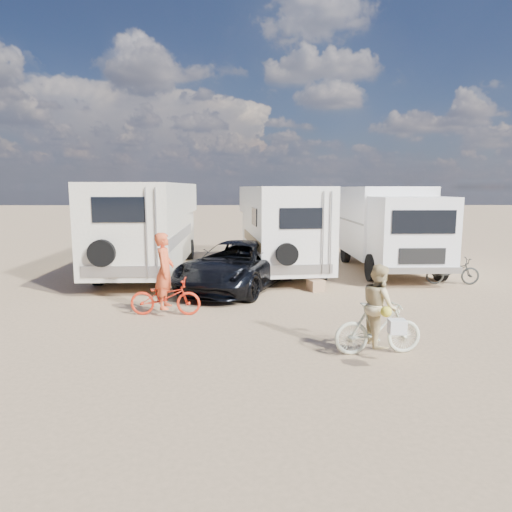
{
  "coord_description": "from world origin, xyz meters",
  "views": [
    {
      "loc": [
        -1.25,
        -10.29,
        3.13
      ],
      "look_at": [
        -1.09,
        1.87,
        1.3
      ],
      "focal_mm": 32.14,
      "sensor_mm": 36.0,
      "label": 1
    }
  ],
  "objects_px": {
    "bike_woman": "(378,328)",
    "crate": "(316,285)",
    "rv_main": "(280,229)",
    "rider_woman": "(379,314)",
    "rv_left": "(150,227)",
    "bike_parked": "(453,271)",
    "rider_man": "(165,278)",
    "dark_suv": "(238,265)",
    "bike_man": "(165,297)",
    "box_truck": "(389,229)",
    "cooler": "(206,288)"
  },
  "relations": [
    {
      "from": "bike_man",
      "to": "cooler",
      "type": "distance_m",
      "value": 2.24
    },
    {
      "from": "bike_parked",
      "to": "box_truck",
      "type": "bearing_deg",
      "value": 34.12
    },
    {
      "from": "rv_main",
      "to": "rider_man",
      "type": "bearing_deg",
      "value": -124.38
    },
    {
      "from": "bike_man",
      "to": "rider_man",
      "type": "height_order",
      "value": "rider_man"
    },
    {
      "from": "rider_woman",
      "to": "crate",
      "type": "height_order",
      "value": "rider_woman"
    },
    {
      "from": "rv_main",
      "to": "crate",
      "type": "relative_size",
      "value": 16.41
    },
    {
      "from": "bike_man",
      "to": "bike_parked",
      "type": "height_order",
      "value": "bike_man"
    },
    {
      "from": "rv_left",
      "to": "box_truck",
      "type": "bearing_deg",
      "value": -2.41
    },
    {
      "from": "box_truck",
      "to": "crate",
      "type": "relative_size",
      "value": 15.25
    },
    {
      "from": "dark_suv",
      "to": "cooler",
      "type": "relative_size",
      "value": 9.95
    },
    {
      "from": "rider_man",
      "to": "crate",
      "type": "relative_size",
      "value": 4.35
    },
    {
      "from": "rv_left",
      "to": "dark_suv",
      "type": "distance_m",
      "value": 4.71
    },
    {
      "from": "rider_woman",
      "to": "rider_man",
      "type": "bearing_deg",
      "value": 53.58
    },
    {
      "from": "rider_woman",
      "to": "cooler",
      "type": "bearing_deg",
      "value": 32.38
    },
    {
      "from": "crate",
      "to": "rider_man",
      "type": "bearing_deg",
      "value": -147.53
    },
    {
      "from": "rv_main",
      "to": "cooler",
      "type": "height_order",
      "value": "rv_main"
    },
    {
      "from": "bike_parked",
      "to": "rider_man",
      "type": "bearing_deg",
      "value": 117.47
    },
    {
      "from": "rider_man",
      "to": "dark_suv",
      "type": "bearing_deg",
      "value": -28.36
    },
    {
      "from": "bike_man",
      "to": "rider_man",
      "type": "relative_size",
      "value": 0.93
    },
    {
      "from": "bike_man",
      "to": "cooler",
      "type": "bearing_deg",
      "value": -20.06
    },
    {
      "from": "rider_man",
      "to": "rider_woman",
      "type": "xyz_separation_m",
      "value": [
        4.5,
        -2.74,
        -0.16
      ]
    },
    {
      "from": "bike_woman",
      "to": "crate",
      "type": "bearing_deg",
      "value": -0.7
    },
    {
      "from": "rider_man",
      "to": "cooler",
      "type": "xyz_separation_m",
      "value": [
        0.81,
        2.08,
        -0.72
      ]
    },
    {
      "from": "dark_suv",
      "to": "bike_parked",
      "type": "bearing_deg",
      "value": 26.88
    },
    {
      "from": "box_truck",
      "to": "bike_man",
      "type": "xyz_separation_m",
      "value": [
        -7.3,
        -6.0,
        -1.12
      ]
    },
    {
      "from": "bike_woman",
      "to": "bike_parked",
      "type": "height_order",
      "value": "bike_woman"
    },
    {
      "from": "rv_main",
      "to": "box_truck",
      "type": "height_order",
      "value": "rv_main"
    },
    {
      "from": "bike_man",
      "to": "bike_woman",
      "type": "relative_size",
      "value": 1.03
    },
    {
      "from": "box_truck",
      "to": "bike_man",
      "type": "relative_size",
      "value": 3.77
    },
    {
      "from": "dark_suv",
      "to": "cooler",
      "type": "distance_m",
      "value": 1.4
    },
    {
      "from": "crate",
      "to": "rv_main",
      "type": "bearing_deg",
      "value": 104.25
    },
    {
      "from": "box_truck",
      "to": "dark_suv",
      "type": "relative_size",
      "value": 1.25
    },
    {
      "from": "rv_left",
      "to": "bike_parked",
      "type": "height_order",
      "value": "rv_left"
    },
    {
      "from": "rv_left",
      "to": "bike_parked",
      "type": "xyz_separation_m",
      "value": [
        10.33,
        -2.67,
        -1.19
      ]
    },
    {
      "from": "bike_parked",
      "to": "dark_suv",
      "type": "bearing_deg",
      "value": 99.46
    },
    {
      "from": "rv_left",
      "to": "crate",
      "type": "relative_size",
      "value": 20.5
    },
    {
      "from": "rider_man",
      "to": "rider_woman",
      "type": "distance_m",
      "value": 5.27
    },
    {
      "from": "rv_left",
      "to": "rv_main",
      "type": "bearing_deg",
      "value": -2.51
    },
    {
      "from": "bike_man",
      "to": "rider_man",
      "type": "xyz_separation_m",
      "value": [
        0.0,
        -0.0,
        0.48
      ]
    },
    {
      "from": "bike_woman",
      "to": "crate",
      "type": "relative_size",
      "value": 3.91
    },
    {
      "from": "rv_main",
      "to": "rider_man",
      "type": "relative_size",
      "value": 3.77
    },
    {
      "from": "rv_main",
      "to": "rider_woman",
      "type": "relative_size",
      "value": 4.55
    },
    {
      "from": "dark_suv",
      "to": "rv_left",
      "type": "bearing_deg",
      "value": 159.95
    },
    {
      "from": "bike_woman",
      "to": "rv_main",
      "type": "bearing_deg",
      "value": 3.26
    },
    {
      "from": "dark_suv",
      "to": "bike_woman",
      "type": "distance_m",
      "value": 6.4
    },
    {
      "from": "bike_man",
      "to": "dark_suv",
      "type": "bearing_deg",
      "value": -28.36
    },
    {
      "from": "bike_parked",
      "to": "rv_main",
      "type": "bearing_deg",
      "value": 70.26
    },
    {
      "from": "dark_suv",
      "to": "rider_woman",
      "type": "distance_m",
      "value": 6.4
    },
    {
      "from": "rider_woman",
      "to": "crate",
      "type": "relative_size",
      "value": 3.6
    },
    {
      "from": "crate",
      "to": "box_truck",
      "type": "bearing_deg",
      "value": 46.61
    }
  ]
}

